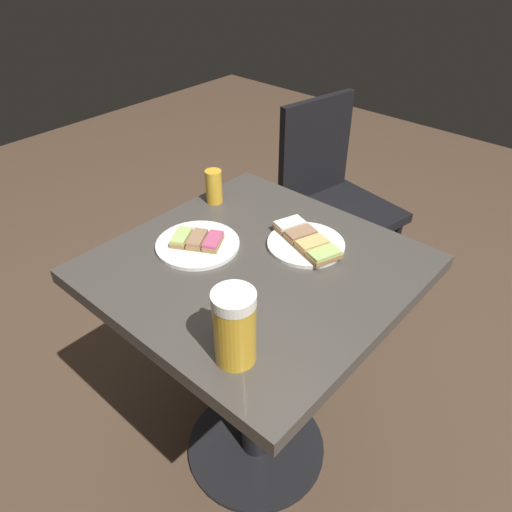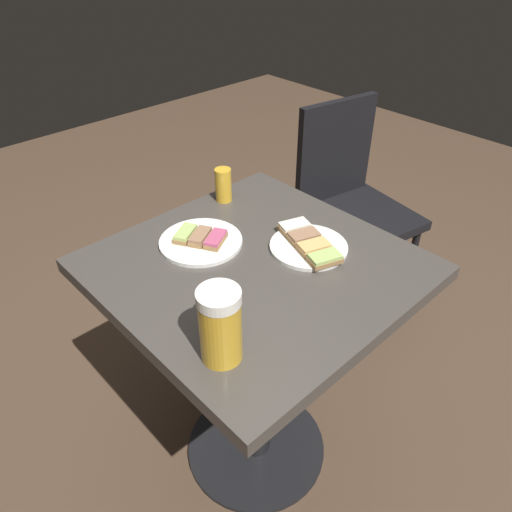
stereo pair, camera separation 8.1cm
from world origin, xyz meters
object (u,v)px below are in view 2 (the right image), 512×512
object	(u,v)px
beer_glass_small	(223,185)
cafe_chair	(349,200)
plate_far	(201,240)
beer_mug	(219,324)
plate_near	(309,245)

from	to	relation	value
beer_glass_small	cafe_chair	size ratio (longest dim) A/B	0.11
cafe_chair	plate_far	bearing A→B (deg)	20.18
plate_far	beer_mug	bearing A→B (deg)	147.71
plate_far	beer_glass_small	size ratio (longest dim) A/B	2.17
beer_mug	beer_glass_small	size ratio (longest dim) A/B	1.62
plate_near	beer_mug	world-z (taller)	beer_mug
beer_mug	cafe_chair	xyz separation A→B (m)	(0.45, -1.01, -0.32)
plate_near	plate_far	distance (m)	0.27
plate_near	beer_mug	xyz separation A→B (m)	(-0.12, 0.38, 0.07)
beer_mug	beer_glass_small	world-z (taller)	beer_mug
beer_glass_small	beer_mug	bearing A→B (deg)	139.17
plate_near	beer_glass_small	distance (m)	0.33
plate_near	plate_far	xyz separation A→B (m)	(0.20, 0.18, -0.00)
plate_near	beer_glass_small	xyz separation A→B (m)	(0.33, -0.00, 0.04)
beer_mug	cafe_chair	distance (m)	1.15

